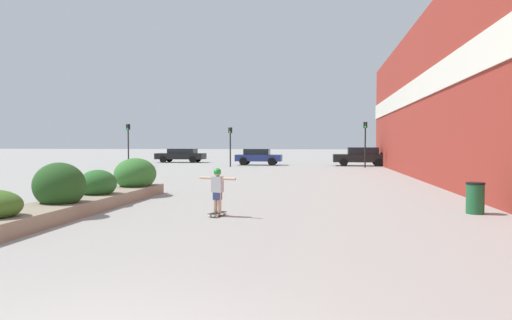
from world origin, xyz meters
The scene contains 12 objects.
building_wall_right centered at (7.17, 16.32, 4.18)m, with size 0.67×46.82×8.35m.
planter_box centered at (-4.69, 9.17, 0.50)m, with size 1.52×9.21×1.38m.
skateboard centered at (-0.70, 8.08, 0.07)m, with size 0.40×0.61×0.10m.
skateboarder centered at (-0.70, 8.08, 0.79)m, with size 1.02×0.43×1.14m.
trash_bin centered at (5.96, 9.48, 0.42)m, with size 0.48×0.48×0.83m.
car_leftmost centered at (-3.51, 35.96, 0.75)m, with size 3.96×1.86×1.40m.
car_center_left centered at (-11.87, 40.45, 0.74)m, with size 4.78×2.05×1.36m.
car_center_right centered at (13.27, 40.42, 0.76)m, with size 4.52×1.90×1.47m.
car_rightmost centered at (5.21, 35.76, 0.81)m, with size 4.52×2.04×1.55m.
traffic_light_left centered at (-5.36, 32.82, 2.18)m, with size 0.28×0.30×3.17m.
traffic_light_right centered at (5.28, 32.87, 2.41)m, with size 0.28×0.30×3.54m.
traffic_light_far_left centered at (-13.81, 32.33, 2.36)m, with size 0.28×0.30×3.47m.
Camera 1 is at (1.92, -3.25, 1.86)m, focal length 32.00 mm.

